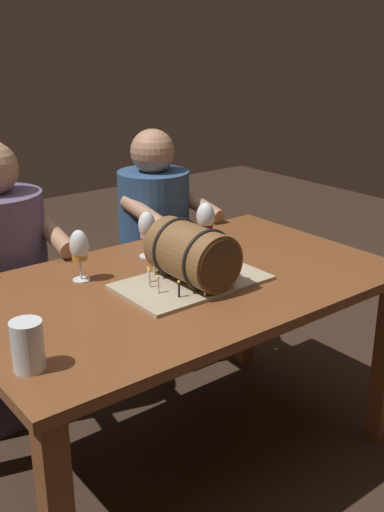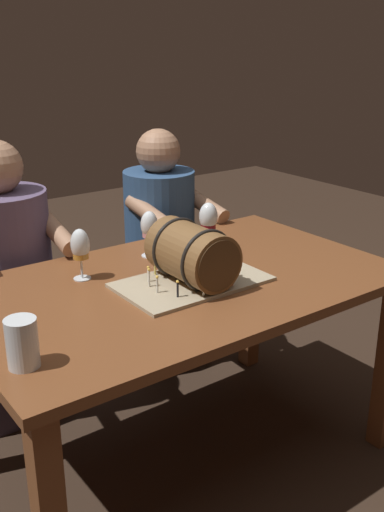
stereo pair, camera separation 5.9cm
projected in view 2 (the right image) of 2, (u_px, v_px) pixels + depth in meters
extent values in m
plane|color=#332319|center=(182.00, 456.00, 2.33)|extent=(8.00, 8.00, 0.00)
cube|color=brown|center=(181.00, 285.00, 2.08)|extent=(1.50, 0.91, 0.03)
cube|color=brown|center=(250.00, 297.00, 2.89)|extent=(0.07, 0.07, 0.70)
cube|color=tan|center=(192.00, 282.00, 2.04)|extent=(0.50, 0.30, 0.01)
cylinder|color=brown|center=(192.00, 253.00, 2.01)|extent=(0.19, 0.29, 0.19)
cylinder|color=#46301B|center=(220.00, 266.00, 1.90)|extent=(0.17, 0.00, 0.17)
cylinder|color=#46301B|center=(167.00, 242.00, 2.12)|extent=(0.17, 0.00, 0.17)
torus|color=black|center=(207.00, 260.00, 1.95)|extent=(0.21, 0.01, 0.21)
torus|color=black|center=(178.00, 247.00, 2.07)|extent=(0.21, 0.01, 0.21)
cylinder|color=#EAD666|center=(229.00, 265.00, 2.11)|extent=(0.01, 0.01, 0.05)
sphere|color=#F9C64C|center=(229.00, 257.00, 2.10)|extent=(0.01, 0.01, 0.01)
cylinder|color=#D64C47|center=(212.00, 260.00, 2.16)|extent=(0.01, 0.01, 0.05)
sphere|color=#F9C64C|center=(212.00, 252.00, 2.15)|extent=(0.01, 0.01, 0.01)
cylinder|color=silver|center=(190.00, 259.00, 2.16)|extent=(0.01, 0.01, 0.05)
sphere|color=#F9C64C|center=(190.00, 251.00, 2.15)|extent=(0.01, 0.01, 0.01)
cylinder|color=#EAD666|center=(170.00, 262.00, 2.14)|extent=(0.01, 0.01, 0.05)
sphere|color=#F9C64C|center=(170.00, 254.00, 2.13)|extent=(0.01, 0.01, 0.01)
cylinder|color=#EAD666|center=(155.00, 267.00, 2.08)|extent=(0.01, 0.01, 0.05)
sphere|color=#F9C64C|center=(155.00, 258.00, 2.07)|extent=(0.01, 0.01, 0.01)
cylinder|color=silver|center=(148.00, 275.00, 2.02)|extent=(0.01, 0.01, 0.05)
sphere|color=#F9C64C|center=(148.00, 267.00, 2.01)|extent=(0.01, 0.01, 0.01)
cylinder|color=silver|center=(149.00, 279.00, 1.98)|extent=(0.01, 0.01, 0.05)
sphere|color=#F9C64C|center=(149.00, 269.00, 1.97)|extent=(0.01, 0.01, 0.01)
cylinder|color=silver|center=(157.00, 286.00, 1.93)|extent=(0.01, 0.01, 0.05)
sphere|color=#F9C64C|center=(157.00, 277.00, 1.92)|extent=(0.01, 0.01, 0.01)
cylinder|color=black|center=(178.00, 290.00, 1.90)|extent=(0.01, 0.01, 0.05)
sphere|color=#F9C64C|center=(178.00, 282.00, 1.89)|extent=(0.01, 0.01, 0.01)
cylinder|color=silver|center=(204.00, 289.00, 1.91)|extent=(0.01, 0.01, 0.05)
sphere|color=#F9C64C|center=(204.00, 280.00, 1.90)|extent=(0.01, 0.01, 0.01)
cylinder|color=black|center=(220.00, 286.00, 1.94)|extent=(0.01, 0.01, 0.05)
sphere|color=#F9C64C|center=(220.00, 277.00, 1.93)|extent=(0.01, 0.01, 0.01)
cylinder|color=#D64C47|center=(232.00, 278.00, 1.99)|extent=(0.01, 0.01, 0.05)
sphere|color=#F9C64C|center=(233.00, 270.00, 1.98)|extent=(0.01, 0.01, 0.01)
cylinder|color=black|center=(234.00, 270.00, 2.07)|extent=(0.01, 0.01, 0.04)
sphere|color=#F9C64C|center=(234.00, 262.00, 2.06)|extent=(0.01, 0.01, 0.01)
cylinder|color=white|center=(82.00, 278.00, 2.08)|extent=(0.06, 0.06, 0.00)
cylinder|color=white|center=(82.00, 269.00, 2.07)|extent=(0.01, 0.01, 0.07)
ellipsoid|color=white|center=(80.00, 244.00, 2.04)|extent=(0.07, 0.07, 0.11)
cylinder|color=#C6842D|center=(81.00, 253.00, 2.05)|extent=(0.05, 0.05, 0.04)
cylinder|color=white|center=(208.00, 250.00, 2.36)|extent=(0.07, 0.07, 0.00)
cylinder|color=white|center=(208.00, 240.00, 2.34)|extent=(0.01, 0.01, 0.08)
ellipsoid|color=white|center=(208.00, 216.00, 2.31)|extent=(0.07, 0.07, 0.11)
cylinder|color=maroon|center=(208.00, 224.00, 2.32)|extent=(0.06, 0.06, 0.04)
cylinder|color=white|center=(150.00, 255.00, 2.30)|extent=(0.06, 0.06, 0.00)
cylinder|color=white|center=(150.00, 246.00, 2.29)|extent=(0.01, 0.01, 0.07)
ellipsoid|color=white|center=(149.00, 225.00, 2.26)|extent=(0.07, 0.07, 0.10)
cylinder|color=pink|center=(149.00, 233.00, 2.27)|extent=(0.05, 0.05, 0.03)
cylinder|color=white|center=(22.00, 343.00, 1.51)|extent=(0.08, 0.08, 0.13)
cylinder|color=#C6842D|center=(23.00, 350.00, 1.52)|extent=(0.08, 0.08, 0.09)
cylinder|color=white|center=(21.00, 332.00, 1.50)|extent=(0.08, 0.08, 0.01)
cube|color=#372D40|center=(17.00, 361.00, 2.57)|extent=(0.34, 0.32, 0.45)
cylinder|color=#5B4C6B|center=(5.00, 255.00, 2.40)|extent=(0.37, 0.37, 0.52)
cylinder|color=#A87A5B|center=(55.00, 231.00, 2.35)|extent=(0.08, 0.31, 0.14)
cube|color=#1B2D46|center=(161.00, 316.00, 2.98)|extent=(0.34, 0.32, 0.45)
cylinder|color=#2D4C75|center=(160.00, 224.00, 2.82)|extent=(0.35, 0.35, 0.51)
sphere|color=#A87A5B|center=(158.00, 151.00, 2.70)|extent=(0.20, 0.20, 0.20)
cylinder|color=#A87A5B|center=(202.00, 204.00, 2.78)|extent=(0.09, 0.31, 0.14)
cylinder|color=#A87A5B|center=(151.00, 215.00, 2.60)|extent=(0.09, 0.31, 0.14)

